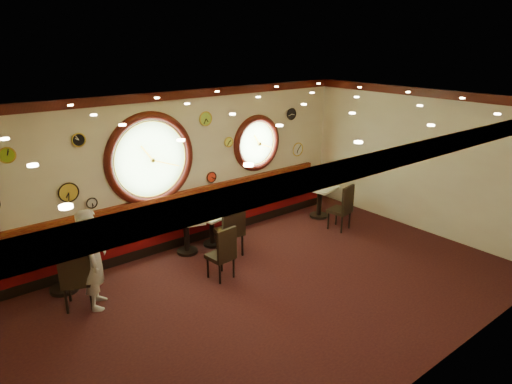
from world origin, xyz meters
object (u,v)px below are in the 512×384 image
object	(u,v)px
condiment_a_salt	(52,243)
condiment_b_pepper	(189,216)
table_b	(186,231)
condiment_a_bottle	(61,237)
chair_d	(344,205)
condiment_c_bottle	(212,210)
table_d	(319,198)
waiter	(93,259)
condiment_d_bottle	(320,182)
condiment_d_salt	(316,186)
condiment_b_bottle	(188,213)
condiment_d_pepper	(321,184)
table_a	(61,262)
chair_b	(224,250)
condiment_a_pepper	(62,242)
chair_c	(232,225)
chair_a	(76,273)
condiment_c_salt	(206,213)
condiment_b_salt	(181,216)
table_c	(212,226)
condiment_c_pepper	(214,212)

from	to	relation	value
condiment_a_salt	condiment_b_pepper	bearing A→B (deg)	-2.44
table_b	condiment_a_bottle	size ratio (longest dim) A/B	4.69
chair_d	condiment_c_bottle	xyz separation A→B (m)	(-2.76, 1.23, 0.17)
condiment_b_pepper	table_d	bearing A→B (deg)	-4.44
waiter	condiment_d_bottle	bearing A→B (deg)	-58.79
condiment_a_bottle	condiment_d_salt	bearing A→B (deg)	-4.77
condiment_b_bottle	chair_d	bearing A→B (deg)	-21.20
condiment_d_pepper	chair_d	bearing A→B (deg)	-102.72
table_a	chair_b	world-z (taller)	chair_b
condiment_a_pepper	waiter	xyz separation A→B (m)	(0.23, -0.84, -0.06)
chair_c	condiment_a_bottle	size ratio (longest dim) A/B	3.99
chair_c	condiment_d_bottle	world-z (taller)	chair_c
chair_b	condiment_d_bottle	bearing A→B (deg)	10.83
chair_c	condiment_d_bottle	distance (m)	3.03
condiment_a_salt	condiment_a_pepper	size ratio (longest dim) A/B	1.16
condiment_d_salt	chair_c	bearing A→B (deg)	-172.08
chair_d	condiment_c_bottle	bearing A→B (deg)	144.88
table_b	chair_a	size ratio (longest dim) A/B	1.21
condiment_a_pepper	condiment_b_pepper	bearing A→B (deg)	-2.14
condiment_b_bottle	chair_b	bearing A→B (deg)	-95.10
condiment_c_salt	condiment_a_bottle	size ratio (longest dim) A/B	0.49
condiment_a_bottle	condiment_b_salt	bearing A→B (deg)	-1.99
condiment_a_bottle	chair_c	bearing A→B (deg)	-16.30
table_c	chair_d	distance (m)	3.05
condiment_c_salt	condiment_b_bottle	xyz separation A→B (m)	(-0.40, 0.06, 0.09)
chair_a	condiment_b_bottle	distance (m)	2.65
chair_a	condiment_a_pepper	distance (m)	0.81
chair_a	condiment_d_bottle	size ratio (longest dim) A/B	4.05
chair_a	chair_c	world-z (taller)	chair_c
condiment_b_salt	waiter	world-z (taller)	waiter
table_b	chair_c	bearing A→B (deg)	-48.00
table_d	condiment_c_pepper	bearing A→B (deg)	174.88
chair_b	condiment_c_salt	xyz separation A→B (m)	(0.53, 1.39, 0.16)
table_d	condiment_b_salt	world-z (taller)	condiment_b_salt
table_d	condiment_d_salt	size ratio (longest dim) A/B	9.50
chair_b	condiment_a_salt	size ratio (longest dim) A/B	5.76
table_b	condiment_a_bottle	world-z (taller)	condiment_a_bottle
condiment_b_pepper	condiment_b_bottle	distance (m)	0.11
table_a	condiment_d_salt	bearing A→B (deg)	-3.51
table_b	waiter	world-z (taller)	waiter
table_d	condiment_d_pepper	bearing A→B (deg)	28.08
table_a	table_c	size ratio (longest dim) A/B	1.26
condiment_c_bottle	chair_b	bearing A→B (deg)	-116.01
chair_d	condiment_d_pepper	xyz separation A→B (m)	(0.21, 0.93, 0.22)
condiment_b_pepper	condiment_d_pepper	size ratio (longest dim) A/B	1.07
condiment_c_salt	condiment_d_salt	world-z (taller)	condiment_d_salt
chair_d	waiter	size ratio (longest dim) A/B	0.39
table_c	condiment_a_pepper	bearing A→B (deg)	178.53
table_c	condiment_b_pepper	distance (m)	0.65
chair_b	condiment_a_salt	bearing A→B (deg)	143.28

